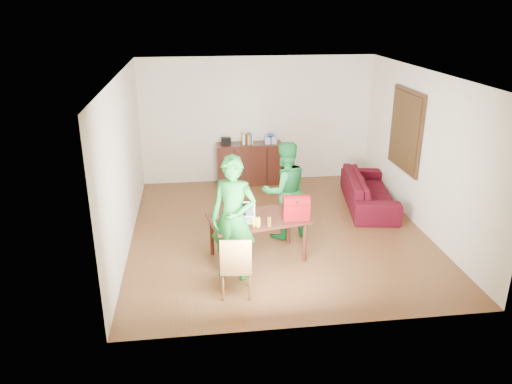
{
  "coord_description": "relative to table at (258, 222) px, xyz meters",
  "views": [
    {
      "loc": [
        -1.38,
        -7.76,
        3.74
      ],
      "look_at": [
        -0.47,
        -0.7,
        1.02
      ],
      "focal_mm": 35.0,
      "sensor_mm": 36.0,
      "label": 1
    }
  ],
  "objects": [
    {
      "name": "table",
      "position": [
        0.0,
        0.0,
        0.0
      ],
      "size": [
        1.58,
        1.08,
        0.68
      ],
      "rotation": [
        0.0,
        0.0,
        0.19
      ],
      "color": "black",
      "rests_on": "ground"
    },
    {
      "name": "person_near",
      "position": [
        -0.41,
        -0.49,
        0.3
      ],
      "size": [
        0.77,
        0.65,
        1.81
      ],
      "primitive_type": "imported",
      "rotation": [
        0.0,
        0.0,
        -0.39
      ],
      "color": "#135619",
      "rests_on": "ground"
    },
    {
      "name": "bananas",
      "position": [
        -0.07,
        -0.34,
        0.11
      ],
      "size": [
        0.19,
        0.14,
        0.06
      ],
      "primitive_type": null,
      "rotation": [
        0.0,
        0.0,
        0.23
      ],
      "color": "gold",
      "rests_on": "table"
    },
    {
      "name": "laptop",
      "position": [
        -0.23,
        -0.1,
        0.13
      ],
      "size": [
        0.37,
        0.28,
        0.24
      ],
      "rotation": [
        0.0,
        0.0,
        -0.11
      ],
      "color": "white",
      "rests_on": "table"
    },
    {
      "name": "bottle",
      "position": [
        0.13,
        -0.33,
        0.17
      ],
      "size": [
        0.07,
        0.07,
        0.17
      ],
      "primitive_type": "cylinder",
      "rotation": [
        0.0,
        0.0,
        0.34
      ],
      "color": "#573D14",
      "rests_on": "table"
    },
    {
      "name": "chair",
      "position": [
        -0.42,
        -1.01,
        -0.34
      ],
      "size": [
        0.45,
        0.43,
        0.9
      ],
      "rotation": [
        0.0,
        0.0,
        -0.1
      ],
      "color": "brown",
      "rests_on": "ground"
    },
    {
      "name": "person_far",
      "position": [
        0.54,
        0.72,
        0.23
      ],
      "size": [
        0.94,
        0.81,
        1.65
      ],
      "primitive_type": "imported",
      "rotation": [
        0.0,
        0.0,
        3.41
      ],
      "color": "#145D24",
      "rests_on": "ground"
    },
    {
      "name": "red_bag",
      "position": [
        0.57,
        -0.1,
        0.23
      ],
      "size": [
        0.41,
        0.26,
        0.29
      ],
      "primitive_type": "cube",
      "rotation": [
        0.0,
        0.0,
        -0.07
      ],
      "color": "maroon",
      "rests_on": "table"
    },
    {
      "name": "room",
      "position": [
        0.48,
        1.03,
        0.71
      ],
      "size": [
        5.2,
        5.7,
        2.9
      ],
      "color": "#452911",
      "rests_on": "ground"
    },
    {
      "name": "sofa",
      "position": [
        2.42,
        1.84,
        -0.29
      ],
      "size": [
        1.16,
        2.22,
        0.62
      ],
      "primitive_type": "imported",
      "rotation": [
        0.0,
        0.0,
        1.41
      ],
      "color": "#410D08",
      "rests_on": "ground"
    }
  ]
}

